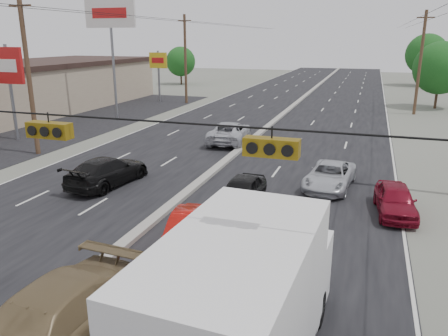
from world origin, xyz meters
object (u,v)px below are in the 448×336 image
Objects in this scene: red_sedan at (191,233)px; queue_car_c at (330,176)px; tree_left_far at (181,62)px; box_truck at (246,305)px; pole_sign_far at (158,65)px; queue_car_a at (241,192)px; tan_sedan at (42,331)px; queue_car_b at (269,228)px; utility_pole_right_c at (420,63)px; pole_sign_billboard at (110,21)px; queue_car_e at (395,200)px; utility_pole_left_b at (29,76)px; oncoming_near at (108,171)px; pole_sign_mid at (8,71)px; tree_right_far at (427,54)px; oncoming_far at (230,132)px; tree_right_mid at (440,68)px; utility_pole_left_c at (185,59)px.

red_sedan is 9.58m from queue_car_c.
box_truck is (28.06, -59.95, -1.77)m from tree_left_far.
queue_car_a is at bearing -57.49° from pole_sign_far.
tan_sedan reaches higher than queue_car_b.
utility_pole_right_c is 29.78m from pole_sign_billboard.
red_sedan is at bearing -145.53° from queue_car_e.
tree_left_far is 54.14m from queue_car_c.
queue_car_b is (17.59, -8.33, -4.37)m from utility_pole_left_b.
oncoming_near is at bearing 154.91° from queue_car_b.
utility_pole_right_c reaches higher than tree_left_far.
utility_pole_right_c is 36.80m from pole_sign_mid.
tree_right_far reaches higher than pole_sign_mid.
tan_sedan reaches higher than queue_car_a.
queue_car_e is at bearing -13.90° from pole_sign_mid.
oncoming_far reaches higher than red_sedan.
oncoming_near is at bearing -109.12° from tree_right_far.
tree_right_mid is at bearing 72.08° from queue_car_a.
utility_pole_left_c is 1.67× the size of pole_sign_far.
queue_car_e is at bearing 75.90° from box_truck.
queue_car_e is at bearing 129.27° from oncoming_far.
utility_pole_left_b is 0.91× the size of pole_sign_billboard.
oncoming_near is at bearing -74.58° from utility_pole_left_c.
tree_right_mid is 0.94× the size of box_truck.
pole_sign_far is 39.62m from queue_car_b.
utility_pole_right_c is 40.59m from box_truck.
queue_car_e is 0.76× the size of oncoming_near.
pole_sign_billboard is 33.27m from tree_left_far.
utility_pole_left_b is at bearing -20.03° from oncoming_near.
pole_sign_far is 0.84× the size of tree_right_mid.
queue_car_e is (8.20, 12.33, -0.20)m from tan_sedan.
pole_sign_mid is 21.92m from queue_car_a.
queue_car_b is 10.47m from oncoming_near.
pole_sign_far is 35.55m from queue_car_a.
queue_car_b reaches higher than red_sedan.
pole_sign_mid reaches higher than queue_car_c.
pole_sign_billboard reaches higher than queue_car_e.
pole_sign_mid is at bearing -92.60° from pole_sign_far.
utility_pole_left_c is 3.57m from pole_sign_far.
red_sedan is at bearing 83.75° from tan_sedan.
oncoming_near is (-10.53, 10.87, -1.20)m from box_truck.
pole_sign_billboard is at bearing -76.81° from tree_left_far.
red_sedan is (18.51, -34.57, -3.71)m from pole_sign_far.
pole_sign_far reaches higher than oncoming_far.
queue_car_c is at bearing 48.94° from queue_car_a.
oncoming_far reaches higher than queue_car_c.
utility_pole_right_c is at bearing 78.49° from queue_car_e.
box_truck is 1.49× the size of oncoming_near.
queue_car_b is (21.09, -33.33, -3.68)m from pole_sign_far.
utility_pole_right_c is 2.58× the size of queue_car_e.
queue_car_b is at bearing -57.68° from pole_sign_far.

